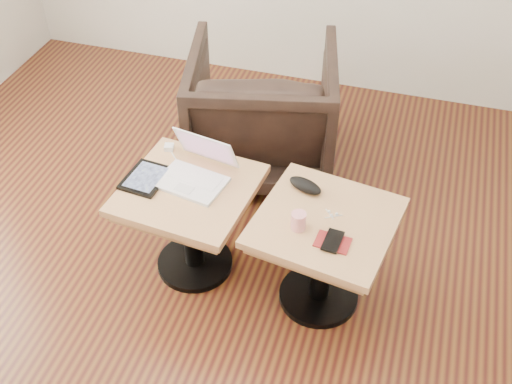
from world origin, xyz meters
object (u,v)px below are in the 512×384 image
(side_table_right, at_px, (324,241))
(laptop, at_px, (196,171))
(side_table_left, at_px, (190,208))
(striped_cup, at_px, (298,221))
(armchair, at_px, (262,111))

(side_table_right, height_order, laptop, laptop)
(side_table_left, distance_m, striped_cup, 0.57)
(side_table_right, height_order, armchair, armchair)
(side_table_right, bearing_deg, armchair, 130.15)
(side_table_right, bearing_deg, striped_cup, -130.77)
(laptop, xyz_separation_m, striped_cup, (0.52, -0.18, -0.00))
(armchair, bearing_deg, striped_cup, 101.22)
(striped_cup, distance_m, armchair, 1.10)
(side_table_left, bearing_deg, side_table_right, 3.25)
(side_table_right, xyz_separation_m, armchair, (-0.54, 0.91, -0.02))
(side_table_left, relative_size, striped_cup, 7.71)
(side_table_left, height_order, side_table_right, same)
(laptop, distance_m, armchair, 0.83)
(side_table_left, bearing_deg, striped_cup, -6.12)
(side_table_right, relative_size, laptop, 1.90)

